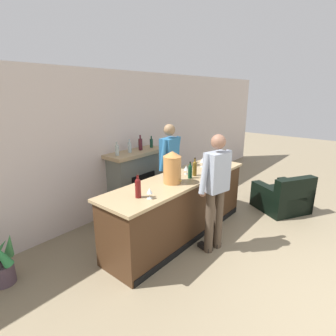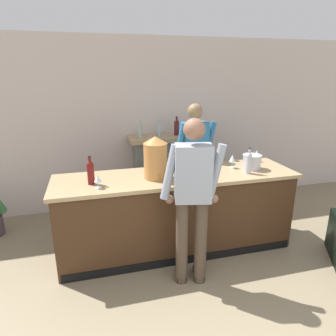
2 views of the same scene
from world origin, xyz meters
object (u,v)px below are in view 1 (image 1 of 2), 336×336
copper_dispenser (172,167)px  wine_glass_front_right (150,191)px  person_bartender (170,167)px  wine_bottle_rose_blush (138,187)px  person_customer (216,189)px  wine_glass_back_row (207,155)px  armchair_black (283,199)px  ice_bucket_steel (213,161)px  wine_bottle_cabernet_heavy (195,168)px  fireplace_stone (136,180)px  wine_glass_by_dispenser (202,160)px  wine_bottle_merlot_tall (190,171)px  wine_bottle_burgundy_dark (217,161)px  wine_glass_front_left (186,168)px  potted_plant_corner (1,262)px

copper_dispenser → wine_glass_front_right: copper_dispenser is taller
person_bartender → wine_bottle_rose_blush: bearing=-155.8°
person_customer → wine_glass_back_row: 1.58m
armchair_black → wine_bottle_rose_blush: wine_bottle_rose_blush is taller
ice_bucket_steel → wine_bottle_cabernet_heavy: (-0.75, -0.09, 0.04)m
fireplace_stone → wine_glass_by_dispenser: fireplace_stone is taller
armchair_black → wine_bottle_merlot_tall: wine_bottle_merlot_tall is taller
ice_bucket_steel → wine_glass_by_dispenser: bearing=157.3°
wine_bottle_burgundy_dark → wine_glass_front_left: wine_bottle_burgundy_dark is taller
person_bartender → potted_plant_corner: bearing=172.0°
wine_bottle_cabernet_heavy → wine_bottle_rose_blush: (-1.26, 0.04, 0.01)m
copper_dispenser → wine_bottle_merlot_tall: 0.39m
wine_glass_front_right → armchair_black: bearing=-15.9°
potted_plant_corner → person_customer: 2.97m
wine_bottle_cabernet_heavy → wine_glass_front_left: 0.15m
wine_bottle_rose_blush → wine_glass_front_left: wine_bottle_rose_blush is taller
fireplace_stone → wine_bottle_cabernet_heavy: (0.02, -1.41, 0.52)m
fireplace_stone → wine_glass_by_dispenser: size_ratio=8.55×
wine_bottle_merlot_tall → wine_glass_front_left: bearing=52.3°
fireplace_stone → wine_glass_back_row: bearing=-46.2°
wine_glass_by_dispenser → wine_glass_front_right: bearing=-170.5°
wine_bottle_rose_blush → wine_glass_by_dispenser: wine_bottle_rose_blush is taller
ice_bucket_steel → wine_bottle_merlot_tall: (-0.91, -0.11, 0.03)m
wine_glass_front_left → wine_glass_back_row: bearing=12.4°
wine_glass_front_left → wine_glass_by_dispenser: bearing=3.4°
wine_glass_front_left → wine_glass_back_row: wine_glass_back_row is taller
potted_plant_corner → wine_bottle_rose_blush: bearing=-36.8°
wine_bottle_cabernet_heavy → wine_glass_front_left: wine_bottle_cabernet_heavy is taller
potted_plant_corner → wine_glass_by_dispenser: wine_glass_by_dispenser is taller
fireplace_stone → potted_plant_corner: fireplace_stone is taller
wine_glass_front_right → wine_bottle_cabernet_heavy: bearing=5.0°
ice_bucket_steel → wine_glass_front_left: (-0.78, 0.06, 0.01)m
wine_glass_by_dispenser → person_customer: bearing=-137.1°
wine_bottle_cabernet_heavy → wine_glass_by_dispenser: size_ratio=1.70×
wine_bottle_rose_blush → wine_glass_front_left: size_ratio=2.11×
wine_bottle_merlot_tall → wine_glass_front_right: 1.03m
person_customer → wine_bottle_cabernet_heavy: 0.65m
fireplace_stone → person_bartender: 0.84m
person_bartender → wine_bottle_burgundy_dark: person_bartender is taller
person_customer → wine_bottle_burgundy_dark: 1.03m
wine_glass_front_left → potted_plant_corner: bearing=160.4°
wine_glass_by_dispenser → wine_bottle_rose_blush: bearing=-175.4°
wine_bottle_cabernet_heavy → wine_bottle_rose_blush: bearing=178.2°
ice_bucket_steel → wine_glass_front_left: ice_bucket_steel is taller
wine_bottle_cabernet_heavy → wine_glass_front_right: bearing=-175.0°
person_customer → person_bartender: (0.46, 1.25, 0.00)m
wine_bottle_merlot_tall → wine_glass_back_row: wine_bottle_merlot_tall is taller
potted_plant_corner → wine_glass_front_left: wine_glass_front_left is taller
copper_dispenser → wine_glass_front_right: (-0.67, -0.16, -0.15)m
wine_glass_front_left → person_customer: bearing=-109.4°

